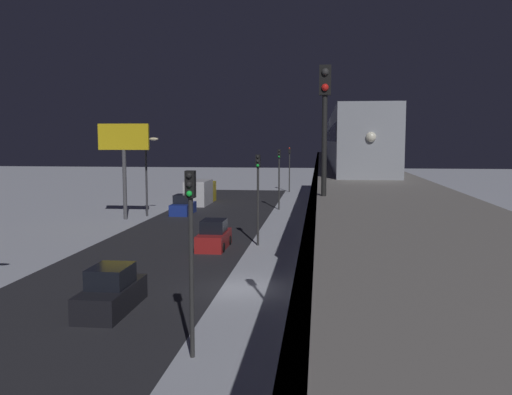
{
  "coord_description": "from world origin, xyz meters",
  "views": [
    {
      "loc": [
        -4.04,
        26.63,
        7.41
      ],
      "look_at": [
        1.17,
        -18.52,
        2.65
      ],
      "focal_mm": 38.65,
      "sensor_mm": 36.0,
      "label": 1
    }
  ],
  "objects_px": {
    "traffic_light_mid": "(258,186)",
    "traffic_light_distant": "(289,163)",
    "rail_signal": "(325,107)",
    "traffic_light_far": "(279,170)",
    "commercial_billboard": "(124,146)",
    "sedan_red": "(214,237)",
    "box_truck": "(200,192)",
    "sedan_blue": "(183,206)",
    "sedan_black": "(111,293)",
    "subway_train": "(344,139)",
    "traffic_light_near": "(191,236)"
  },
  "relations": [
    {
      "from": "sedan_black",
      "to": "commercial_billboard",
      "type": "xyz_separation_m",
      "value": [
        9.05,
        -26.81,
        6.03
      ]
    },
    {
      "from": "rail_signal",
      "to": "box_truck",
      "type": "height_order",
      "value": "rail_signal"
    },
    {
      "from": "sedan_black",
      "to": "traffic_light_mid",
      "type": "bearing_deg",
      "value": 73.15
    },
    {
      "from": "traffic_light_far",
      "to": "sedan_red",
      "type": "bearing_deg",
      "value": 82.33
    },
    {
      "from": "sedan_black",
      "to": "traffic_light_far",
      "type": "distance_m",
      "value": 36.21
    },
    {
      "from": "sedan_black",
      "to": "commercial_billboard",
      "type": "relative_size",
      "value": 0.51
    },
    {
      "from": "traffic_light_far",
      "to": "rail_signal",
      "type": "bearing_deg",
      "value": 96.1
    },
    {
      "from": "box_truck",
      "to": "traffic_light_near",
      "type": "bearing_deg",
      "value": 101.98
    },
    {
      "from": "sedan_blue",
      "to": "box_truck",
      "type": "xyz_separation_m",
      "value": [
        0.2,
        -9.01,
        0.55
      ]
    },
    {
      "from": "sedan_black",
      "to": "commercial_billboard",
      "type": "height_order",
      "value": "commercial_billboard"
    },
    {
      "from": "sedan_blue",
      "to": "rail_signal",
      "type": "bearing_deg",
      "value": 110.6
    },
    {
      "from": "traffic_light_far",
      "to": "commercial_billboard",
      "type": "distance_m",
      "value": 16.61
    },
    {
      "from": "sedan_red",
      "to": "sedan_blue",
      "type": "height_order",
      "value": "same"
    },
    {
      "from": "traffic_light_distant",
      "to": "commercial_billboard",
      "type": "bearing_deg",
      "value": 64.74
    },
    {
      "from": "box_truck",
      "to": "traffic_light_near",
      "type": "relative_size",
      "value": 1.16
    },
    {
      "from": "subway_train",
      "to": "traffic_light_near",
      "type": "distance_m",
      "value": 34.85
    },
    {
      "from": "subway_train",
      "to": "sedan_blue",
      "type": "distance_m",
      "value": 17.17
    },
    {
      "from": "sedan_red",
      "to": "sedan_black",
      "type": "height_order",
      "value": "same"
    },
    {
      "from": "box_truck",
      "to": "traffic_light_distant",
      "type": "height_order",
      "value": "traffic_light_distant"
    },
    {
      "from": "traffic_light_mid",
      "to": "traffic_light_distant",
      "type": "height_order",
      "value": "same"
    },
    {
      "from": "sedan_red",
      "to": "sedan_blue",
      "type": "relative_size",
      "value": 1.01
    },
    {
      "from": "sedan_black",
      "to": "traffic_light_distant",
      "type": "height_order",
      "value": "traffic_light_distant"
    },
    {
      "from": "subway_train",
      "to": "traffic_light_distant",
      "type": "height_order",
      "value": "subway_train"
    },
    {
      "from": "rail_signal",
      "to": "traffic_light_distant",
      "type": "height_order",
      "value": "rail_signal"
    },
    {
      "from": "box_truck",
      "to": "traffic_light_mid",
      "type": "xyz_separation_m",
      "value": [
        -9.5,
        24.56,
        2.85
      ]
    },
    {
      "from": "subway_train",
      "to": "traffic_light_mid",
      "type": "relative_size",
      "value": 8.67
    },
    {
      "from": "commercial_billboard",
      "to": "sedan_red",
      "type": "bearing_deg",
      "value": 130.73
    },
    {
      "from": "sedan_red",
      "to": "box_truck",
      "type": "relative_size",
      "value": 0.58
    },
    {
      "from": "subway_train",
      "to": "traffic_light_near",
      "type": "height_order",
      "value": "subway_train"
    },
    {
      "from": "rail_signal",
      "to": "sedan_blue",
      "type": "height_order",
      "value": "rail_signal"
    },
    {
      "from": "box_truck",
      "to": "traffic_light_near",
      "type": "xyz_separation_m",
      "value": [
        -9.5,
        44.79,
        2.85
      ]
    },
    {
      "from": "rail_signal",
      "to": "traffic_light_far",
      "type": "xyz_separation_m",
      "value": [
        4.39,
        -41.1,
        -4.2
      ]
    },
    {
      "from": "subway_train",
      "to": "rail_signal",
      "type": "height_order",
      "value": "rail_signal"
    },
    {
      "from": "subway_train",
      "to": "sedan_black",
      "type": "xyz_separation_m",
      "value": [
        11.14,
        29.38,
        -6.65
      ]
    },
    {
      "from": "traffic_light_mid",
      "to": "traffic_light_distant",
      "type": "bearing_deg",
      "value": -90.0
    },
    {
      "from": "commercial_billboard",
      "to": "sedan_blue",
      "type": "bearing_deg",
      "value": -136.33
    },
    {
      "from": "sedan_red",
      "to": "sedan_black",
      "type": "bearing_deg",
      "value": -97.22
    },
    {
      "from": "rail_signal",
      "to": "sedan_red",
      "type": "height_order",
      "value": "rail_signal"
    },
    {
      "from": "sedan_black",
      "to": "traffic_light_far",
      "type": "xyz_separation_m",
      "value": [
        -4.7,
        -35.74,
        3.4
      ]
    },
    {
      "from": "traffic_light_far",
      "to": "traffic_light_distant",
      "type": "relative_size",
      "value": 1.0
    },
    {
      "from": "sedan_red",
      "to": "traffic_light_far",
      "type": "distance_m",
      "value": 22.0
    },
    {
      "from": "sedan_blue",
      "to": "traffic_light_far",
      "type": "xyz_separation_m",
      "value": [
        -9.3,
        -4.68,
        3.4
      ]
    },
    {
      "from": "rail_signal",
      "to": "traffic_light_mid",
      "type": "relative_size",
      "value": 0.62
    },
    {
      "from": "sedan_black",
      "to": "traffic_light_near",
      "type": "bearing_deg",
      "value": -45.06
    },
    {
      "from": "traffic_light_far",
      "to": "traffic_light_distant",
      "type": "bearing_deg",
      "value": -90.0
    },
    {
      "from": "sedan_red",
      "to": "traffic_light_distant",
      "type": "distance_m",
      "value": 42.0
    },
    {
      "from": "sedan_black",
      "to": "traffic_light_far",
      "type": "relative_size",
      "value": 0.71
    },
    {
      "from": "rail_signal",
      "to": "sedan_red",
      "type": "distance_m",
      "value": 22.22
    },
    {
      "from": "commercial_billboard",
      "to": "traffic_light_distant",
      "type": "bearing_deg",
      "value": -115.26
    },
    {
      "from": "subway_train",
      "to": "box_truck",
      "type": "xyz_separation_m",
      "value": [
        15.94,
        -10.7,
        -6.11
      ]
    }
  ]
}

